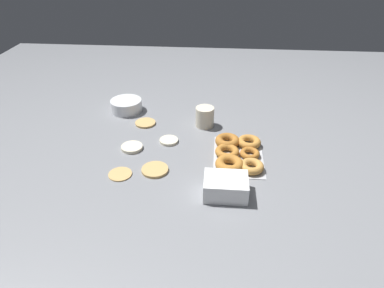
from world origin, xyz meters
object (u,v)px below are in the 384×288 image
(donut_tray, at_px, (237,153))
(pancake_1, at_px, (132,147))
(pancake_2, at_px, (169,141))
(batter_bowl, at_px, (126,106))
(pancake_4, at_px, (120,174))
(container_stack, at_px, (226,187))
(pancake_3, at_px, (145,123))
(pancake_0, at_px, (155,170))
(paper_cup, at_px, (205,117))

(donut_tray, bearing_deg, pancake_1, 86.68)
(pancake_2, distance_m, batter_bowl, 0.39)
(pancake_4, xyz_separation_m, batter_bowl, (0.55, 0.11, 0.03))
(pancake_4, bearing_deg, container_stack, -101.53)
(pancake_3, xyz_separation_m, batter_bowl, (0.13, 0.13, 0.03))
(pancake_0, relative_size, pancake_2, 1.28)
(pancake_3, distance_m, batter_bowl, 0.18)
(donut_tray, bearing_deg, container_stack, 168.71)
(batter_bowl, height_order, container_stack, container_stack)
(pancake_2, bearing_deg, container_stack, -143.31)
(pancake_1, bearing_deg, pancake_0, -139.63)
(pancake_1, bearing_deg, container_stack, -123.60)
(pancake_2, height_order, paper_cup, paper_cup)
(pancake_3, relative_size, donut_tray, 0.33)
(pancake_0, relative_size, container_stack, 0.68)
(pancake_3, relative_size, paper_cup, 1.03)
(donut_tray, relative_size, batter_bowl, 1.87)
(donut_tray, height_order, container_stack, container_stack)
(pancake_1, xyz_separation_m, batter_bowl, (0.36, 0.11, 0.02))
(pancake_3, xyz_separation_m, paper_cup, (0.01, -0.29, 0.04))
(pancake_1, bearing_deg, pancake_4, 178.85)
(pancake_0, height_order, pancake_4, pancake_0)
(pancake_2, xyz_separation_m, pancake_4, (-0.26, 0.16, -0.00))
(pancake_0, distance_m, donut_tray, 0.35)
(donut_tray, height_order, paper_cup, paper_cup)
(pancake_3, relative_size, batter_bowl, 0.62)
(pancake_2, relative_size, pancake_4, 0.91)
(pancake_0, xyz_separation_m, paper_cup, (0.39, -0.18, 0.04))
(container_stack, xyz_separation_m, paper_cup, (0.51, 0.10, 0.01))
(pancake_4, height_order, container_stack, container_stack)
(pancake_4, bearing_deg, donut_tray, -70.77)
(pancake_4, bearing_deg, pancake_3, -2.49)
(batter_bowl, distance_m, container_stack, 0.82)
(pancake_2, xyz_separation_m, container_stack, (-0.34, -0.26, 0.03))
(pancake_4, relative_size, batter_bowl, 0.57)
(pancake_0, distance_m, pancake_1, 0.20)
(pancake_4, xyz_separation_m, donut_tray, (0.16, -0.46, 0.01))
(pancake_4, xyz_separation_m, paper_cup, (0.42, -0.31, 0.04))
(pancake_0, height_order, donut_tray, donut_tray)
(donut_tray, distance_m, batter_bowl, 0.69)
(container_stack, distance_m, paper_cup, 0.52)
(batter_bowl, bearing_deg, pancake_4, -168.85)
(pancake_1, height_order, batter_bowl, batter_bowl)
(pancake_2, distance_m, paper_cup, 0.23)
(donut_tray, xyz_separation_m, paper_cup, (0.26, 0.15, 0.03))
(pancake_0, xyz_separation_m, batter_bowl, (0.51, 0.24, 0.03))
(pancake_1, height_order, pancake_3, pancake_1)
(pancake_1, bearing_deg, paper_cup, -52.71)
(donut_tray, bearing_deg, pancake_4, 109.23)
(pancake_4, height_order, donut_tray, donut_tray)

